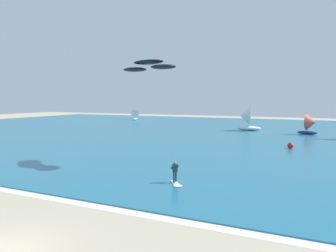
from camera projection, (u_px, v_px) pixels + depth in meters
ground_plane at (2, 252)px, 13.49m from camera, size 220.00×220.00×0.00m
ocean at (248, 133)px, 60.11m from camera, size 160.00×90.00×0.10m
shoreline_foam at (80, 198)px, 20.93m from camera, size 75.43×2.60×0.01m
kitesurfer at (175, 176)px, 24.04m from camera, size 1.62×1.90×1.67m
kite at (148, 66)px, 30.57m from camera, size 6.87×4.03×0.99m
sailboat_trailing at (246, 118)px, 64.59m from camera, size 5.00×4.34×5.67m
sailboat_far_left at (310, 124)px, 56.93m from camera, size 3.73×3.27×4.20m
sailboat_anchored_offshore at (136, 115)px, 97.93m from camera, size 2.72×3.11×3.51m
marker_buoy at (290, 146)px, 41.06m from camera, size 0.79×0.79×0.79m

